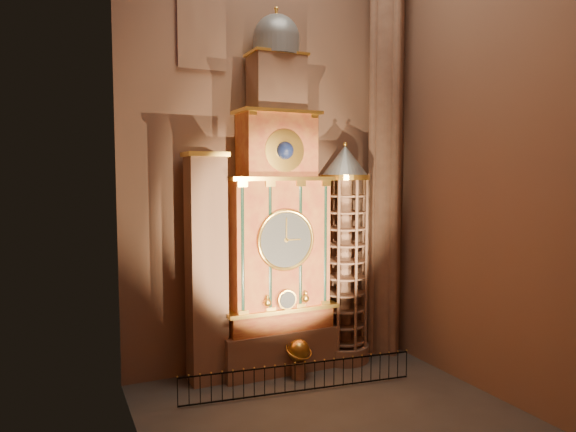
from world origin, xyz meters
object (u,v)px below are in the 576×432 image
portrait_tower (206,267)px  iron_railing (300,378)px  celestial_globe (299,355)px  astronomical_clock (277,230)px  stair_turret (344,255)px

portrait_tower → iron_railing: (3.18, -2.90, -4.49)m
iron_railing → celestial_globe: bearing=65.6°
astronomical_clock → stair_turret: (3.50, -0.26, -1.41)m
stair_turret → iron_railing: stair_turret is taller
astronomical_clock → iron_railing: astronomical_clock is taller
portrait_tower → celestial_globe: (3.84, -1.45, -4.08)m
stair_turret → iron_railing: (-3.72, -2.62, -4.61)m
astronomical_clock → portrait_tower: (-3.40, 0.02, -1.53)m
astronomical_clock → portrait_tower: 3.73m
astronomical_clock → portrait_tower: astronomical_clock is taller
portrait_tower → celestial_globe: 5.79m
astronomical_clock → iron_railing: 6.68m
celestial_globe → iron_railing: bearing=-114.4°
portrait_tower → iron_railing: portrait_tower is taller
astronomical_clock → celestial_globe: astronomical_clock is taller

